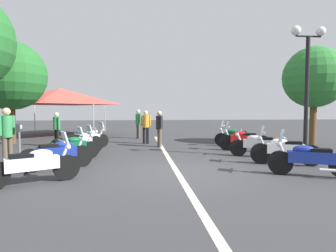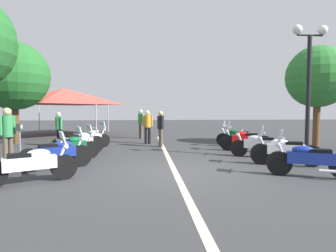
{
  "view_description": "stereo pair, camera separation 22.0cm",
  "coord_description": "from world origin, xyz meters",
  "px_view_note": "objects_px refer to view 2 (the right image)",
  "views": [
    {
      "loc": [
        -7.37,
        1.03,
        1.71
      ],
      "look_at": [
        2.42,
        0.0,
        1.14
      ],
      "focal_mm": 29.12,
      "sensor_mm": 36.0,
      "label": 1
    },
    {
      "loc": [
        -7.37,
        0.81,
        1.71
      ],
      "look_at": [
        2.42,
        0.0,
        1.14
      ],
      "focal_mm": 29.12,
      "sensor_mm": 36.0,
      "label": 2
    }
  ],
  "objects_px": {
    "motorcycle_left_row_2": "(70,147)",
    "motorcycle_right_row_3": "(245,140)",
    "bystander_2": "(8,131)",
    "motorcycle_left_row_1": "(57,153)",
    "street_lamp_twin_globe": "(309,68)",
    "motorcycle_left_row_3": "(79,142)",
    "bystander_4": "(59,126)",
    "motorcycle_left_row_0": "(32,164)",
    "bystander_0": "(141,121)",
    "motorcycle_right_row_4": "(237,137)",
    "motorcycle_right_row_0": "(309,159)",
    "roadside_tree_0": "(14,76)",
    "motorcycle_left_row_4": "(90,138)",
    "bystander_3": "(161,126)",
    "motorcycle_right_row_2": "(259,145)",
    "traffic_cone_0": "(278,143)",
    "roadside_tree_1": "(318,77)",
    "event_tent": "(64,96)",
    "bystander_1": "(148,124)",
    "motorcycle_right_row_1": "(285,150)",
    "parking_meter": "(20,136)"
  },
  "relations": [
    {
      "from": "motorcycle_right_row_3",
      "to": "parking_meter",
      "type": "height_order",
      "value": "parking_meter"
    },
    {
      "from": "motorcycle_left_row_1",
      "to": "motorcycle_left_row_3",
      "type": "distance_m",
      "value": 2.86
    },
    {
      "from": "motorcycle_left_row_3",
      "to": "bystander_0",
      "type": "height_order",
      "value": "bystander_0"
    },
    {
      "from": "motorcycle_left_row_2",
      "to": "bystander_3",
      "type": "distance_m",
      "value": 4.57
    },
    {
      "from": "motorcycle_left_row_2",
      "to": "motorcycle_right_row_3",
      "type": "height_order",
      "value": "motorcycle_right_row_3"
    },
    {
      "from": "motorcycle_left_row_4",
      "to": "motorcycle_right_row_1",
      "type": "bearing_deg",
      "value": -69.39
    },
    {
      "from": "motorcycle_right_row_0",
      "to": "roadside_tree_0",
      "type": "xyz_separation_m",
      "value": [
        7.93,
        10.77,
        2.97
      ]
    },
    {
      "from": "motorcycle_right_row_3",
      "to": "event_tent",
      "type": "distance_m",
      "value": 12.9
    },
    {
      "from": "motorcycle_left_row_1",
      "to": "motorcycle_right_row_1",
      "type": "distance_m",
      "value": 6.84
    },
    {
      "from": "motorcycle_right_row_2",
      "to": "traffic_cone_0",
      "type": "xyz_separation_m",
      "value": [
        1.85,
        -1.65,
        -0.16
      ]
    },
    {
      "from": "traffic_cone_0",
      "to": "roadside_tree_0",
      "type": "relative_size",
      "value": 0.12
    },
    {
      "from": "motorcycle_left_row_2",
      "to": "bystander_4",
      "type": "relative_size",
      "value": 1.19
    },
    {
      "from": "motorcycle_left_row_3",
      "to": "roadside_tree_0",
      "type": "relative_size",
      "value": 0.36
    },
    {
      "from": "bystander_3",
      "to": "motorcycle_right_row_0",
      "type": "bearing_deg",
      "value": -75.51
    },
    {
      "from": "motorcycle_right_row_3",
      "to": "motorcycle_right_row_4",
      "type": "relative_size",
      "value": 1.1
    },
    {
      "from": "motorcycle_left_row_3",
      "to": "bystander_4",
      "type": "bearing_deg",
      "value": 91.36
    },
    {
      "from": "motorcycle_left_row_3",
      "to": "bystander_1",
      "type": "bearing_deg",
      "value": 16.12
    },
    {
      "from": "motorcycle_left_row_2",
      "to": "motorcycle_right_row_3",
      "type": "xyz_separation_m",
      "value": [
        1.43,
        -6.73,
        0.02
      ]
    },
    {
      "from": "motorcycle_right_row_3",
      "to": "bystander_2",
      "type": "xyz_separation_m",
      "value": [
        -2.19,
        8.4,
        0.58
      ]
    },
    {
      "from": "motorcycle_left_row_4",
      "to": "roadside_tree_1",
      "type": "distance_m",
      "value": 11.06
    },
    {
      "from": "bystander_2",
      "to": "street_lamp_twin_globe",
      "type": "bearing_deg",
      "value": -150.97
    },
    {
      "from": "motorcycle_right_row_0",
      "to": "roadside_tree_0",
      "type": "height_order",
      "value": "roadside_tree_0"
    },
    {
      "from": "motorcycle_left_row_3",
      "to": "motorcycle_right_row_2",
      "type": "bearing_deg",
      "value": -43.32
    },
    {
      "from": "motorcycle_left_row_3",
      "to": "bystander_4",
      "type": "height_order",
      "value": "bystander_4"
    },
    {
      "from": "motorcycle_left_row_0",
      "to": "motorcycle_left_row_1",
      "type": "height_order",
      "value": "motorcycle_left_row_1"
    },
    {
      "from": "motorcycle_right_row_2",
      "to": "bystander_0",
      "type": "xyz_separation_m",
      "value": [
        7.08,
        4.4,
        0.58
      ]
    },
    {
      "from": "motorcycle_left_row_3",
      "to": "motorcycle_left_row_2",
      "type": "bearing_deg",
      "value": -120.41
    },
    {
      "from": "parking_meter",
      "to": "bystander_4",
      "type": "distance_m",
      "value": 4.47
    },
    {
      "from": "motorcycle_left_row_0",
      "to": "motorcycle_right_row_1",
      "type": "bearing_deg",
      "value": -15.82
    },
    {
      "from": "bystander_0",
      "to": "roadside_tree_0",
      "type": "relative_size",
      "value": 0.34
    },
    {
      "from": "motorcycle_left_row_0",
      "to": "motorcycle_right_row_3",
      "type": "relative_size",
      "value": 0.95
    },
    {
      "from": "bystander_3",
      "to": "event_tent",
      "type": "relative_size",
      "value": 0.29
    },
    {
      "from": "event_tent",
      "to": "motorcycle_left_row_0",
      "type": "bearing_deg",
      "value": -167.01
    },
    {
      "from": "motorcycle_right_row_2",
      "to": "motorcycle_right_row_3",
      "type": "xyz_separation_m",
      "value": [
        1.49,
        -0.02,
        0.03
      ]
    },
    {
      "from": "motorcycle_left_row_4",
      "to": "bystander_4",
      "type": "height_order",
      "value": "bystander_4"
    },
    {
      "from": "motorcycle_left_row_1",
      "to": "motorcycle_left_row_2",
      "type": "distance_m",
      "value": 1.47
    },
    {
      "from": "motorcycle_right_row_0",
      "to": "roadside_tree_1",
      "type": "relative_size",
      "value": 0.42
    },
    {
      "from": "motorcycle_right_row_0",
      "to": "motorcycle_right_row_3",
      "type": "relative_size",
      "value": 0.98
    },
    {
      "from": "bystander_2",
      "to": "traffic_cone_0",
      "type": "bearing_deg",
      "value": -137.26
    },
    {
      "from": "motorcycle_right_row_0",
      "to": "bystander_0",
      "type": "relative_size",
      "value": 1.14
    },
    {
      "from": "roadside_tree_0",
      "to": "bystander_4",
      "type": "bearing_deg",
      "value": -115.32
    },
    {
      "from": "traffic_cone_0",
      "to": "roadside_tree_0",
      "type": "xyz_separation_m",
      "value": [
        3.14,
        12.37,
        3.15
      ]
    },
    {
      "from": "bystander_0",
      "to": "motorcycle_right_row_4",
      "type": "bearing_deg",
      "value": 107.36
    },
    {
      "from": "motorcycle_left_row_0",
      "to": "bystander_0",
      "type": "distance_m",
      "value": 10.35
    },
    {
      "from": "motorcycle_left_row_1",
      "to": "motorcycle_right_row_0",
      "type": "distance_m",
      "value": 6.88
    },
    {
      "from": "bystander_0",
      "to": "motorcycle_left_row_4",
      "type": "bearing_deg",
      "value": 32.16
    },
    {
      "from": "bystander_3",
      "to": "motorcycle_left_row_4",
      "type": "bearing_deg",
      "value": 169.43
    },
    {
      "from": "bystander_4",
      "to": "motorcycle_right_row_0",
      "type": "bearing_deg",
      "value": -80.75
    },
    {
      "from": "motorcycle_right_row_4",
      "to": "roadside_tree_1",
      "type": "xyz_separation_m",
      "value": [
        0.09,
        -3.93,
        2.83
      ]
    },
    {
      "from": "motorcycle_left_row_1",
      "to": "street_lamp_twin_globe",
      "type": "xyz_separation_m",
      "value": [
        0.8,
        -8.09,
        2.68
      ]
    }
  ]
}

